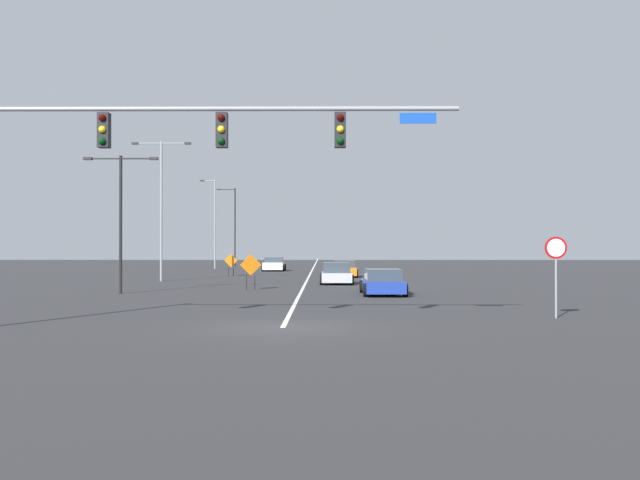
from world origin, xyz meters
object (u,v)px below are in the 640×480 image
object	(u,v)px
traffic_signal_assembly	(158,146)
street_lamp_near_right	(214,220)
stop_sign	(556,261)
street_lamp_near_left	(121,210)
car_blue_near	(383,283)
car_white_passing	(274,265)
car_orange_distant	(344,269)
construction_sign_median_near	(231,262)
construction_sign_right_lane	(251,267)
street_lamp_mid_right	(234,223)
car_silver_approaching	(336,274)
street_lamp_far_right	(161,199)

from	to	relation	value
traffic_signal_assembly	street_lamp_near_right	bearing A→B (deg)	97.15
stop_sign	street_lamp_near_left	size ratio (longest dim) A/B	0.39
car_blue_near	car_white_passing	size ratio (longest dim) A/B	1.10
street_lamp_near_left	street_lamp_near_right	size ratio (longest dim) A/B	0.75
street_lamp_near_right	car_orange_distant	distance (m)	23.44
stop_sign	construction_sign_median_near	bearing A→B (deg)	115.27
stop_sign	construction_sign_right_lane	bearing A→B (deg)	128.25
construction_sign_right_lane	car_blue_near	xyz separation A→B (m)	(7.03, -3.86, -0.66)
street_lamp_mid_right	street_lamp_near_left	world-z (taller)	street_lamp_mid_right
construction_sign_right_lane	car_orange_distant	world-z (taller)	construction_sign_right_lane
car_blue_near	stop_sign	bearing A→B (deg)	-66.43
stop_sign	car_white_passing	bearing A→B (deg)	106.02
street_lamp_near_right	construction_sign_right_lane	size ratio (longest dim) A/B	4.77
traffic_signal_assembly	car_silver_approaching	xyz separation A→B (m)	(5.78, 24.15, -4.80)
construction_sign_right_lane	car_white_passing	size ratio (longest dim) A/B	0.50
construction_sign_median_near	street_lamp_near_left	bearing A→B (deg)	-98.14
car_white_passing	street_lamp_near_right	bearing A→B (deg)	140.75
car_orange_distant	street_lamp_far_right	bearing A→B (deg)	-153.44
street_lamp_near_left	construction_sign_median_near	world-z (taller)	street_lamp_near_left
street_lamp_far_right	street_lamp_near_right	bearing A→B (deg)	90.73
traffic_signal_assembly	construction_sign_right_lane	xyz separation A→B (m)	(0.90, 18.02, -4.18)
traffic_signal_assembly	stop_sign	size ratio (longest dim) A/B	5.17
street_lamp_near_right	car_silver_approaching	size ratio (longest dim) A/B	2.34
street_lamp_near_right	car_silver_approaching	xyz separation A→B (m)	(12.42, -28.70, -4.49)
street_lamp_near_right	construction_sign_right_lane	distance (m)	35.85
traffic_signal_assembly	street_lamp_mid_right	bearing A→B (deg)	95.32
street_lamp_far_right	car_orange_distant	distance (m)	15.21
construction_sign_right_lane	car_white_passing	distance (m)	29.36
street_lamp_mid_right	car_silver_approaching	bearing A→B (deg)	-73.26
street_lamp_near_left	car_white_passing	size ratio (longest dim) A/B	1.78
street_lamp_mid_right	street_lamp_near_right	bearing A→B (deg)	-94.44
stop_sign	construction_sign_right_lane	xyz separation A→B (m)	(-11.97, 15.19, -0.68)
construction_sign_median_near	construction_sign_right_lane	bearing A→B (deg)	-78.89
traffic_signal_assembly	street_lamp_near_left	world-z (taller)	traffic_signal_assembly
stop_sign	car_white_passing	xyz separation A→B (m)	(-12.78, 44.53, -1.33)
car_orange_distant	street_lamp_near_left	bearing A→B (deg)	-122.14
traffic_signal_assembly	car_white_passing	distance (m)	47.61
car_orange_distant	stop_sign	bearing A→B (deg)	-78.45
stop_sign	street_lamp_mid_right	distance (m)	62.96
construction_sign_right_lane	car_blue_near	bearing A→B (deg)	-28.77
street_lamp_near_left	car_silver_approaching	xyz separation A→B (m)	(11.24, 9.21, -3.65)
car_blue_near	car_white_passing	bearing A→B (deg)	103.29
street_lamp_far_right	car_white_passing	world-z (taller)	street_lamp_far_right
stop_sign	construction_sign_median_near	distance (m)	36.07
construction_sign_median_near	car_white_passing	bearing A→B (deg)	77.63
car_silver_approaching	construction_sign_median_near	bearing A→B (deg)	126.31
street_lamp_mid_right	street_lamp_near_left	distance (m)	47.93
street_lamp_mid_right	construction_sign_right_lane	size ratio (longest dim) A/B	4.71
car_blue_near	car_silver_approaching	bearing A→B (deg)	102.15
traffic_signal_assembly	car_white_passing	size ratio (longest dim) A/B	3.59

